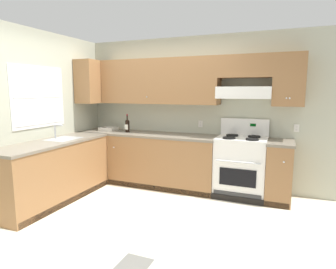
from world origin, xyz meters
The scene contains 9 objects.
ground_plane centered at (0.00, 0.00, 0.00)m, with size 7.04×7.04×0.00m, color beige.
floor_accent_tile centered at (0.65, -0.99, 0.00)m, with size 0.30×0.30×0.01m, color slate.
wall_back centered at (0.39, 1.53, 1.48)m, with size 4.68×0.57×2.55m.
wall_left centered at (-1.59, 0.23, 1.34)m, with size 0.47×4.00×2.55m.
counter_back_run centered at (-0.02, 1.24, 0.45)m, with size 3.60×0.65×0.91m.
counter_left_run centered at (-1.24, 0.00, 0.46)m, with size 0.63×1.91×1.13m.
stove centered at (1.31, 1.25, 0.48)m, with size 0.76×0.62×1.20m.
wine_bottle centered at (-0.69, 1.22, 1.04)m, with size 0.08×0.08×0.32m.
bowl centered at (-1.15, 1.31, 0.93)m, with size 0.29×0.25×0.06m.
Camera 1 is at (1.90, -3.21, 1.65)m, focal length 30.73 mm.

